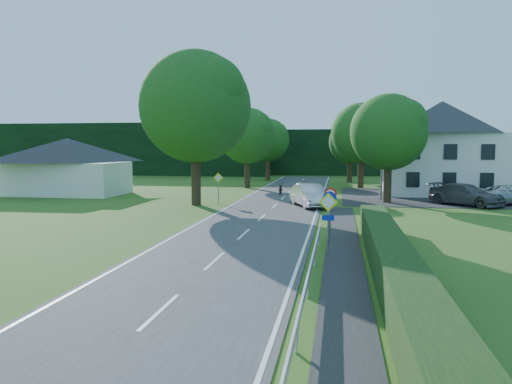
% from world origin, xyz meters
% --- Properties ---
extents(ground, '(160.00, 160.00, 0.00)m').
position_xyz_m(ground, '(0.00, 0.00, 0.00)').
color(ground, '#265117').
rests_on(ground, ground).
extents(road, '(7.00, 80.00, 0.04)m').
position_xyz_m(road, '(0.00, 20.00, 0.02)').
color(road, '#353537').
rests_on(road, ground).
extents(footpath, '(1.50, 44.00, 0.04)m').
position_xyz_m(footpath, '(4.95, 2.00, 0.02)').
color(footpath, black).
rests_on(footpath, ground).
extents(parking_pad, '(14.00, 16.00, 0.04)m').
position_xyz_m(parking_pad, '(12.00, 33.00, 0.02)').
color(parking_pad, black).
rests_on(parking_pad, ground).
extents(line_edge_left, '(0.12, 80.00, 0.01)m').
position_xyz_m(line_edge_left, '(-3.25, 20.00, 0.04)').
color(line_edge_left, white).
rests_on(line_edge_left, road).
extents(line_edge_right, '(0.12, 80.00, 0.01)m').
position_xyz_m(line_edge_right, '(3.25, 20.00, 0.04)').
color(line_edge_right, white).
rests_on(line_edge_right, road).
extents(line_centre, '(0.12, 80.00, 0.01)m').
position_xyz_m(line_centre, '(0.00, 20.00, 0.04)').
color(line_centre, white).
rests_on(line_centre, road).
extents(guardrail, '(0.12, 26.00, 0.69)m').
position_xyz_m(guardrail, '(3.85, -1.00, 0.34)').
color(guardrail, white).
rests_on(guardrail, ground).
extents(hedge_right, '(1.20, 30.00, 1.30)m').
position_xyz_m(hedge_right, '(6.50, 0.00, 0.65)').
color(hedge_right, black).
rests_on(hedge_right, ground).
extents(tree_main, '(9.40, 9.40, 11.64)m').
position_xyz_m(tree_main, '(-6.00, 24.00, 5.82)').
color(tree_main, '#1E5419').
rests_on(tree_main, ground).
extents(tree_left_far, '(7.00, 7.00, 8.58)m').
position_xyz_m(tree_left_far, '(-5.00, 40.00, 4.29)').
color(tree_left_far, '#1E5419').
rests_on(tree_left_far, ground).
extents(tree_right_far, '(7.40, 7.40, 9.09)m').
position_xyz_m(tree_right_far, '(7.00, 42.00, 4.54)').
color(tree_right_far, '#1E5419').
rests_on(tree_right_far, ground).
extents(tree_left_back, '(6.60, 6.60, 8.07)m').
position_xyz_m(tree_left_back, '(-4.50, 52.00, 4.04)').
color(tree_left_back, '#1E5419').
rests_on(tree_left_back, ground).
extents(tree_right_back, '(6.20, 6.20, 7.56)m').
position_xyz_m(tree_right_back, '(6.00, 50.00, 3.78)').
color(tree_right_back, '#1E5419').
rests_on(tree_right_back, ground).
extents(tree_right_mid, '(7.00, 7.00, 8.58)m').
position_xyz_m(tree_right_mid, '(8.50, 28.00, 4.29)').
color(tree_right_mid, '#1E5419').
rests_on(tree_right_mid, ground).
extents(treeline_left, '(44.00, 6.00, 8.00)m').
position_xyz_m(treeline_left, '(-28.00, 62.00, 4.00)').
color(treeline_left, black).
rests_on(treeline_left, ground).
extents(treeline_right, '(30.00, 5.00, 7.00)m').
position_xyz_m(treeline_right, '(8.00, 66.00, 3.50)').
color(treeline_right, black).
rests_on(treeline_right, ground).
extents(bungalow_left, '(11.00, 6.50, 5.20)m').
position_xyz_m(bungalow_left, '(-20.00, 30.00, 2.71)').
color(bungalow_left, silver).
rests_on(bungalow_left, ground).
extents(house_white, '(10.60, 8.40, 8.60)m').
position_xyz_m(house_white, '(14.00, 36.00, 4.41)').
color(house_white, white).
rests_on(house_white, ground).
extents(streetlight, '(2.03, 0.18, 8.00)m').
position_xyz_m(streetlight, '(8.06, 30.00, 4.46)').
color(streetlight, gray).
rests_on(streetlight, ground).
extents(sign_priority_right, '(0.78, 0.09, 2.59)m').
position_xyz_m(sign_priority_right, '(4.30, 7.98, 1.80)').
color(sign_priority_right, gray).
rests_on(sign_priority_right, ground).
extents(sign_roundabout, '(0.64, 0.08, 2.37)m').
position_xyz_m(sign_roundabout, '(4.30, 10.98, 1.67)').
color(sign_roundabout, gray).
rests_on(sign_roundabout, ground).
extents(sign_speed_limit, '(0.64, 0.11, 2.37)m').
position_xyz_m(sign_speed_limit, '(4.30, 12.97, 1.77)').
color(sign_speed_limit, gray).
rests_on(sign_speed_limit, ground).
extents(sign_priority_left, '(0.78, 0.09, 2.44)m').
position_xyz_m(sign_priority_left, '(-4.50, 24.98, 1.72)').
color(sign_priority_left, gray).
rests_on(sign_priority_left, ground).
extents(moving_car, '(3.43, 5.30, 1.65)m').
position_xyz_m(moving_car, '(2.62, 24.06, 0.86)').
color(moving_car, silver).
rests_on(moving_car, road).
extents(motorcycle, '(0.87, 2.21, 1.14)m').
position_xyz_m(motorcycle, '(-0.57, 33.00, 0.61)').
color(motorcycle, black).
rests_on(motorcycle, road).
extents(parked_car_silver_a, '(5.13, 3.19, 1.60)m').
position_xyz_m(parked_car_silver_a, '(11.63, 34.56, 0.84)').
color(parked_car_silver_a, silver).
rests_on(parked_car_silver_a, parking_pad).
extents(parked_car_grey, '(5.60, 5.46, 1.61)m').
position_xyz_m(parked_car_grey, '(14.14, 26.89, 0.85)').
color(parked_car_grey, '#4B4C50').
rests_on(parked_car_grey, parking_pad).
extents(parasol, '(2.29, 2.32, 1.76)m').
position_xyz_m(parasol, '(10.08, 33.56, 0.92)').
color(parasol, red).
rests_on(parasol, parking_pad).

